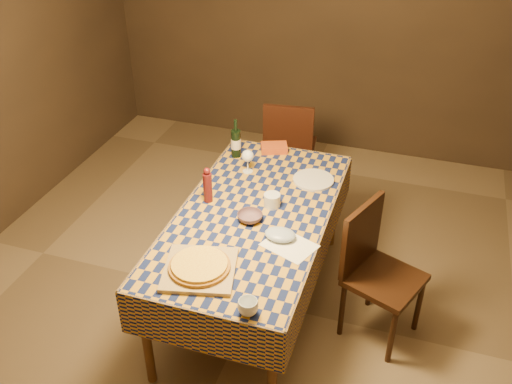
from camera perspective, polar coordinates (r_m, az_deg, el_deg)
room at (r=3.33m, az=-0.27°, el=6.05°), size 5.00×5.10×2.70m
dining_table at (r=3.68m, az=-0.24°, el=-3.10°), size 0.94×1.84×0.77m
cutting_board at (r=3.20m, az=-5.64°, el=-7.71°), size 0.47×0.47×0.02m
pizza at (r=3.18m, az=-5.67°, el=-7.32°), size 0.35×0.35×0.03m
pepper_mill at (r=3.70m, az=-4.86°, el=0.63°), size 0.07×0.07×0.25m
bowl at (r=3.56m, az=-0.61°, el=-2.52°), size 0.18×0.18×0.05m
wine_glass at (r=4.00m, az=-0.84°, el=3.55°), size 0.09×0.09×0.17m
wine_bottle at (r=4.21m, az=-2.02°, el=4.95°), size 0.09×0.09×0.30m
deli_tub at (r=3.68m, az=1.61°, el=-0.83°), size 0.13×0.13×0.09m
takeout_container at (r=4.32m, az=1.83°, el=4.44°), size 0.23×0.20×0.05m
white_plate at (r=3.97m, az=5.76°, el=1.23°), size 0.34×0.34×0.02m
tumbler at (r=2.93m, az=-0.80°, el=-11.43°), size 0.14×0.14×0.08m
flour_patch at (r=3.37m, az=3.36°, el=-5.35°), size 0.35×0.31×0.00m
flour_bag at (r=3.41m, az=2.43°, el=-4.27°), size 0.21×0.17×0.06m
chair_far at (r=4.96m, az=3.35°, el=4.80°), size 0.47×0.47×0.93m
chair_right at (r=3.69m, az=11.77°, el=-7.20°), size 0.55×0.55×0.93m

